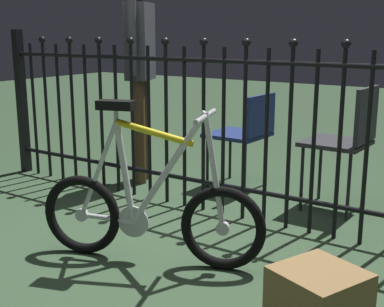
% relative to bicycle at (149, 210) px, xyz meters
% --- Properties ---
extents(ground_plane, '(20.00, 20.00, 0.00)m').
position_rel_bicycle_xyz_m(ground_plane, '(0.06, 0.15, -0.30)').
color(ground_plane, '#344D33').
extents(iron_fence, '(4.52, 0.07, 1.27)m').
position_rel_bicycle_xyz_m(iron_fence, '(-0.00, 0.89, 0.35)').
color(iron_fence, black).
rests_on(iron_fence, ground).
extents(bicycle, '(1.24, 0.53, 0.90)m').
position_rel_bicycle_xyz_m(bicycle, '(0.00, 0.00, 0.00)').
color(bicycle, black).
rests_on(bicycle, ground).
extents(chair_charcoal, '(0.44, 0.43, 0.89)m').
position_rel_bicycle_xyz_m(chair_charcoal, '(0.63, 1.43, 0.26)').
color(chair_charcoal, black).
rests_on(chair_charcoal, ground).
extents(chair_navy, '(0.46, 0.45, 0.77)m').
position_rel_bicycle_xyz_m(chair_navy, '(-0.23, 1.54, 0.19)').
color(chair_navy, black).
rests_on(chair_navy, ground).
extents(person_visitor, '(0.28, 0.45, 1.73)m').
position_rel_bicycle_xyz_m(person_visitor, '(-1.07, 1.25, 0.75)').
color(person_visitor, '#4C3823').
rests_on(person_visitor, ground).
extents(display_crate, '(0.41, 0.41, 0.32)m').
position_rel_bicycle_xyz_m(display_crate, '(1.07, -0.24, -0.14)').
color(display_crate, olive).
rests_on(display_crate, ground).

